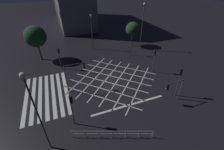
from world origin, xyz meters
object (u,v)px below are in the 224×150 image
(traffic_light_median_north, at_px, (154,56))
(street_lamp_east, at_px, (92,28))
(traffic_light_ne_cross, at_px, (173,87))
(street_lamp_west, at_px, (143,20))
(traffic_light_median_south, at_px, (76,71))
(street_tree_far, at_px, (35,36))
(street_lamp_far, at_px, (35,107))
(traffic_light_se_cross, at_px, (72,105))
(traffic_light_ne_main, at_px, (180,77))
(traffic_light_nw_main, at_px, (131,42))
(traffic_light_sw_cross, at_px, (59,54))
(street_tree_near, at_px, (133,29))

(traffic_light_median_north, height_order, street_lamp_east, street_lamp_east)
(traffic_light_ne_cross, relative_size, street_lamp_west, 0.34)
(traffic_light_median_south, xyz_separation_m, street_tree_far, (-12.31, -5.25, 1.53))
(street_lamp_east, relative_size, street_tree_far, 1.12)
(street_lamp_far, bearing_deg, traffic_light_se_cross, 126.57)
(traffic_light_ne_main, bearing_deg, traffic_light_nw_main, 0.10)
(traffic_light_ne_main, relative_size, street_lamp_west, 0.45)
(traffic_light_median_south, bearing_deg, traffic_light_median_north, 0.46)
(traffic_light_ne_main, distance_m, street_lamp_east, 21.12)
(traffic_light_median_south, bearing_deg, street_tree_far, 113.09)
(traffic_light_ne_main, height_order, street_tree_far, street_tree_far)
(traffic_light_sw_cross, relative_size, street_lamp_far, 0.45)
(traffic_light_se_cross, height_order, street_lamp_far, street_lamp_far)
(traffic_light_sw_cross, bearing_deg, street_lamp_east, 41.00)
(traffic_light_ne_main, distance_m, traffic_light_median_south, 14.02)
(traffic_light_median_south, xyz_separation_m, traffic_light_ne_cross, (7.08, 10.95, -0.81))
(traffic_light_se_cross, height_order, street_tree_far, street_tree_far)
(traffic_light_ne_cross, distance_m, street_tree_near, 19.80)
(traffic_light_ne_cross, bearing_deg, street_lamp_far, 4.30)
(street_tree_near, bearing_deg, street_lamp_west, 17.62)
(traffic_light_ne_main, xyz_separation_m, traffic_light_ne_cross, (0.79, -1.58, -0.69))
(traffic_light_nw_main, bearing_deg, traffic_light_median_south, -58.84)
(traffic_light_median_south, distance_m, traffic_light_sw_cross, 7.26)
(traffic_light_ne_cross, bearing_deg, traffic_light_nw_main, -96.06)
(traffic_light_ne_main, relative_size, street_lamp_far, 0.50)
(traffic_light_ne_cross, bearing_deg, street_lamp_west, -106.79)
(street_lamp_far, distance_m, street_tree_far, 20.58)
(traffic_light_se_cross, height_order, street_lamp_east, street_lamp_east)
(traffic_light_se_cross, bearing_deg, traffic_light_nw_main, 44.37)
(street_tree_far, bearing_deg, traffic_light_median_north, 56.16)
(traffic_light_median_north, bearing_deg, traffic_light_ne_main, 86.13)
(street_lamp_west, bearing_deg, traffic_light_sw_cross, -81.49)
(traffic_light_median_south, relative_size, street_lamp_east, 0.58)
(traffic_light_se_cross, bearing_deg, street_lamp_east, 69.43)
(traffic_light_nw_main, height_order, street_tree_near, street_tree_near)
(traffic_light_nw_main, height_order, traffic_light_median_north, traffic_light_median_north)
(traffic_light_ne_cross, height_order, street_tree_near, street_tree_near)
(traffic_light_median_south, distance_m, street_lamp_west, 18.99)
(traffic_light_ne_cross, relative_size, traffic_light_se_cross, 0.80)
(street_tree_near, bearing_deg, traffic_light_median_north, -10.56)
(street_tree_near, bearing_deg, traffic_light_ne_cross, -12.48)
(traffic_light_nw_main, bearing_deg, traffic_light_sw_cross, -87.88)
(traffic_light_median_south, distance_m, traffic_light_se_cross, 6.38)
(traffic_light_ne_cross, relative_size, street_lamp_east, 0.44)
(traffic_light_sw_cross, bearing_deg, traffic_light_se_cross, -89.13)
(street_lamp_east, distance_m, street_lamp_far, 24.20)
(street_lamp_far, bearing_deg, traffic_light_ne_main, 96.58)
(street_lamp_east, distance_m, street_lamp_west, 10.97)
(traffic_light_ne_main, relative_size, traffic_light_nw_main, 1.10)
(street_lamp_west, xyz_separation_m, street_tree_far, (-2.62, -21.26, -1.68))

